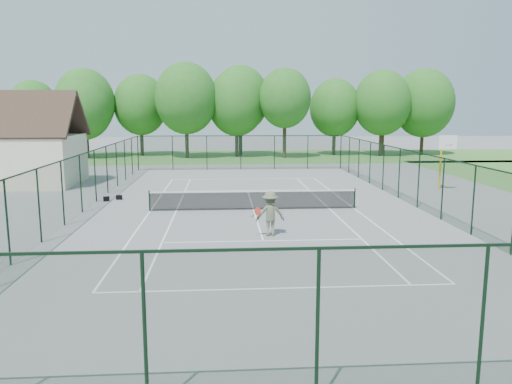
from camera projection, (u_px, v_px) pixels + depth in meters
ground at (253, 210)px, 26.73m from camera, size 140.00×140.00×0.00m
grass_far at (237, 157)px, 56.25m from camera, size 80.00×16.00×0.01m
court_lines at (253, 210)px, 26.73m from camera, size 11.05×23.85×0.01m
tennis_net at (253, 199)px, 26.64m from camera, size 11.08×0.08×1.10m
fence_enclosure at (253, 181)px, 26.47m from camera, size 18.05×36.05×3.02m
utility_building at (17, 141)px, 34.99m from camera, size 8.60×6.27×6.63m
tree_line_far at (237, 103)px, 55.26m from camera, size 39.40×6.40×9.70m
basketball_goal at (445, 152)px, 32.77m from camera, size 1.20×1.43×3.65m
sports_bag_a at (106, 199)px, 29.18m from camera, size 0.39×0.29×0.28m
sports_bag_b at (119, 197)px, 29.69m from camera, size 0.35×0.22×0.27m
tennis_player at (270, 214)px, 21.16m from camera, size 2.23×0.87×1.91m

